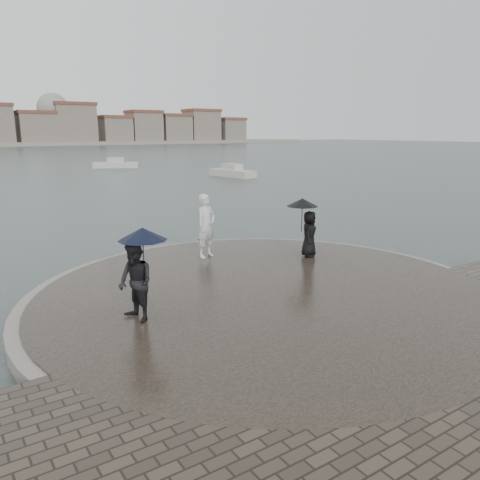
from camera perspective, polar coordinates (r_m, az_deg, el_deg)
ground at (r=10.17m, az=15.56°, el=-13.16°), size 400.00×400.00×0.00m
kerb_ring at (r=12.46m, az=3.34°, el=-6.92°), size 12.50×12.50×0.32m
quay_tip at (r=12.45m, az=3.34°, el=-6.83°), size 11.90×11.90×0.36m
statue at (r=15.36m, az=-4.15°, el=1.74°), size 0.88×0.72×2.09m
visitor_left at (r=10.36m, az=-12.42°, el=-3.63°), size 1.20×1.12×2.04m
visitor_right at (r=15.50m, az=8.15°, el=2.04°), size 1.21×1.05×1.95m
boats at (r=49.36m, az=-19.75°, el=7.61°), size 39.14×22.63×1.50m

